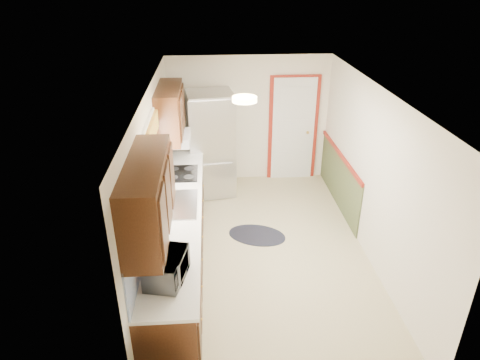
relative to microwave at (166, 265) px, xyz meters
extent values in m
cube|color=tan|center=(1.20, 1.72, -1.12)|extent=(3.20, 5.20, 0.12)
cube|color=white|center=(1.20, 1.72, 1.28)|extent=(3.20, 5.20, 0.12)
cube|color=white|center=(1.20, 4.22, 0.08)|extent=(3.20, 0.10, 2.40)
cube|color=white|center=(1.20, -0.78, 0.08)|extent=(3.20, 0.10, 2.40)
cube|color=white|center=(-0.30, 1.72, 0.08)|extent=(0.10, 5.20, 2.40)
cube|color=white|center=(2.70, 1.72, 0.08)|extent=(0.10, 5.20, 2.40)
cube|color=#391C0C|center=(0.00, 1.42, -0.67)|extent=(0.60, 4.00, 0.90)
cube|color=white|center=(0.01, 1.42, -0.20)|extent=(0.63, 4.00, 0.04)
cube|color=#5A88DC|center=(-0.29, 1.42, 0.10)|extent=(0.02, 4.00, 0.55)
cube|color=#391C0C|center=(-0.12, 0.12, 0.71)|extent=(0.35, 1.40, 0.75)
cube|color=#391C0C|center=(-0.12, 2.82, 0.71)|extent=(0.35, 1.20, 0.75)
cube|color=white|center=(-0.29, 1.52, 0.50)|extent=(0.02, 1.00, 0.90)
cube|color=orange|center=(-0.24, 1.52, 0.85)|extent=(0.05, 1.12, 0.24)
cube|color=#B7B7BC|center=(0.01, 1.52, -0.17)|extent=(0.52, 0.82, 0.02)
cube|color=white|center=(-0.07, 2.87, 0.26)|extent=(0.45, 0.60, 0.15)
cube|color=maroon|center=(2.05, 4.19, -0.12)|extent=(0.94, 0.05, 2.08)
cube|color=white|center=(2.05, 4.17, -0.12)|extent=(0.80, 0.04, 2.00)
cube|color=#45512D|center=(2.69, 3.07, -0.67)|extent=(0.02, 2.30, 0.90)
cube|color=maroon|center=(2.67, 3.07, -0.20)|extent=(0.04, 2.30, 0.06)
cylinder|color=#FFD88C|center=(0.90, 1.52, 1.24)|extent=(0.30, 0.30, 0.06)
imported|color=white|center=(0.00, 0.00, 0.00)|extent=(0.39, 0.57, 0.35)
cube|color=#B7B7BC|center=(0.48, 3.68, -0.17)|extent=(0.87, 0.83, 1.89)
cylinder|color=black|center=(0.22, 3.27, -0.27)|extent=(0.02, 0.02, 1.32)
ellipsoid|color=black|center=(1.15, 2.12, -1.11)|extent=(1.05, 0.86, 0.01)
cube|color=black|center=(0.01, 2.47, -0.17)|extent=(0.50, 0.60, 0.02)
camera|label=1|loc=(0.49, -3.48, 2.65)|focal=32.00mm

